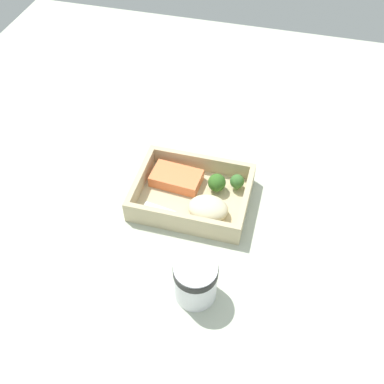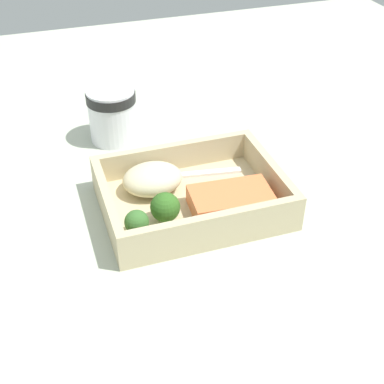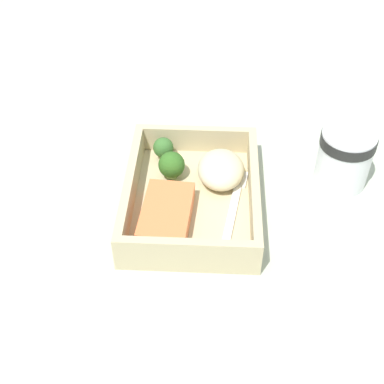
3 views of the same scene
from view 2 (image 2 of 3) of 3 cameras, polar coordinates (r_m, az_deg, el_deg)
ground_plane at (r=76.71cm, az=0.00°, el=-2.23°), size 160.00×160.00×2.00cm
takeout_tray at (r=75.72cm, az=0.00°, el=-1.28°), size 24.95×18.93×1.20cm
tray_rim at (r=74.11cm, az=0.00°, el=0.36°), size 24.95×18.93×4.16cm
salmon_fillet at (r=73.38cm, az=4.16°, el=-0.90°), size 11.57×7.42×2.67cm
mashed_potatoes at (r=76.34cm, az=-4.24°, el=1.39°), size 8.61×6.98×4.03cm
broccoli_floret_1 at (r=68.45cm, az=-5.92°, el=-3.26°), size 3.18×3.18×3.90cm
broccoli_floret_2 at (r=70.32cm, az=-2.88°, el=-1.68°), size 3.99×3.99×4.44cm
fork at (r=80.10cm, az=-1.06°, el=1.81°), size 15.86×4.11×0.44cm
paper_cup at (r=90.45cm, az=-8.52°, el=8.43°), size 8.12×8.12×9.05cm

